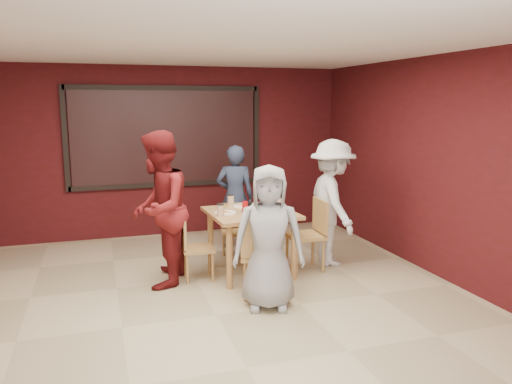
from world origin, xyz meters
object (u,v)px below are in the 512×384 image
object	(u,v)px
diner_left	(159,209)
diner_right	(332,203)
chair_front	(263,252)
chair_back	(235,227)
chair_left	(193,245)
chair_right	(311,230)
dining_table	(251,219)
diner_front	(269,238)
diner_back	(235,197)

from	to	relation	value
diner_left	diner_right	xyz separation A→B (m)	(2.35, 0.09, -0.08)
chair_front	chair_back	distance (m)	1.60
chair_back	chair_left	bearing A→B (deg)	-135.45
chair_back	chair_right	size ratio (longest dim) A/B	0.82
chair_front	dining_table	bearing A→B (deg)	82.13
chair_left	diner_left	xyz separation A→B (m)	(-0.41, -0.04, 0.49)
diner_right	chair_right	bearing A→B (deg)	117.36
chair_front	diner_front	size ratio (longest dim) A/B	0.62
chair_right	diner_front	bearing A→B (deg)	-133.30
diner_back	chair_right	bearing A→B (deg)	132.94
dining_table	chair_front	size ratio (longest dim) A/B	1.14
dining_table	chair_front	distance (m)	0.87
diner_right	diner_left	bearing A→B (deg)	97.01
chair_front	chair_back	size ratio (longest dim) A/B	1.24
dining_table	diner_right	bearing A→B (deg)	3.29
chair_back	diner_left	bearing A→B (deg)	-146.19
dining_table	chair_right	world-z (taller)	dining_table
chair_left	chair_front	bearing A→B (deg)	-53.16
chair_back	diner_back	distance (m)	0.63
dining_table	diner_right	xyz separation A→B (m)	(1.19, 0.07, 0.14)
chair_back	diner_left	distance (m)	1.48
chair_back	chair_front	bearing A→B (deg)	-93.97
dining_table	diner_front	world-z (taller)	diner_front
chair_left	diner_back	size ratio (longest dim) A/B	0.51
diner_front	diner_back	world-z (taller)	diner_back
diner_left	chair_front	bearing A→B (deg)	71.32
chair_back	chair_left	world-z (taller)	chair_left
chair_right	diner_left	size ratio (longest dim) A/B	0.51
chair_right	diner_right	bearing A→B (deg)	22.63
chair_back	chair_left	size ratio (longest dim) A/B	0.97
diner_left	diner_right	world-z (taller)	diner_left
chair_front	diner_left	distance (m)	1.38
dining_table	diner_back	size ratio (longest dim) A/B	0.70
chair_back	diner_right	world-z (taller)	diner_right
dining_table	diner_back	xyz separation A→B (m)	(0.14, 1.25, 0.07)
dining_table	diner_left	xyz separation A→B (m)	(-1.16, -0.02, 0.22)
dining_table	chair_left	world-z (taller)	dining_table
diner_right	dining_table	bearing A→B (deg)	98.03
chair_left	chair_right	size ratio (longest dim) A/B	0.84
chair_front	diner_right	xyz separation A→B (m)	(1.31, 0.91, 0.31)
chair_front	diner_right	distance (m)	1.62
diner_front	chair_front	bearing A→B (deg)	102.31
chair_left	diner_front	distance (m)	1.31
chair_right	diner_left	xyz separation A→B (m)	(-1.97, 0.06, 0.40)
chair_back	diner_front	world-z (taller)	diner_front
dining_table	chair_back	world-z (taller)	dining_table
diner_back	chair_front	bearing A→B (deg)	99.37
chair_front	diner_left	size ratio (longest dim) A/B	0.51
diner_back	diner_right	size ratio (longest dim) A/B	0.92
chair_right	chair_left	bearing A→B (deg)	176.26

